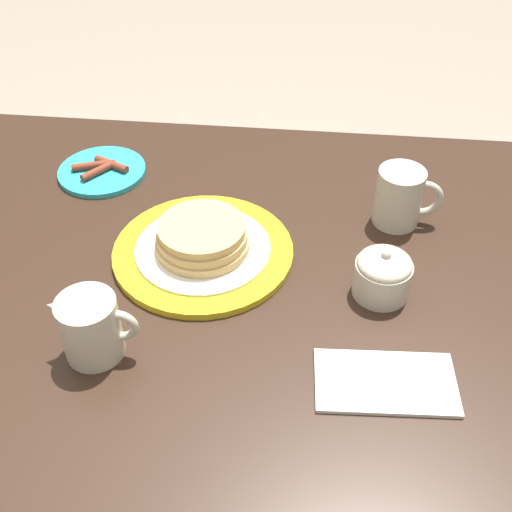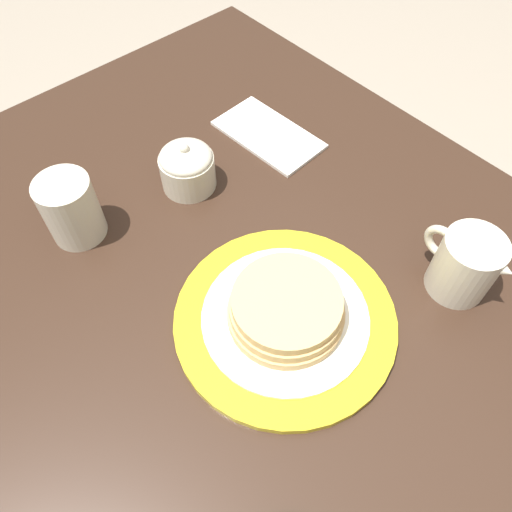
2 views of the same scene
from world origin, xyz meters
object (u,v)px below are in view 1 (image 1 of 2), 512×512
at_px(creamer_pitcher, 90,326).
at_px(sugar_bowl, 383,274).
at_px(side_plate_bacon, 102,171).
at_px(pancake_plate, 203,245).
at_px(coffee_mug, 401,197).
at_px(napkin, 385,382).

bearing_deg(creamer_pitcher, sugar_bowl, 21.73).
bearing_deg(sugar_bowl, side_plate_bacon, 152.46).
relative_size(pancake_plate, coffee_mug, 2.57).
bearing_deg(coffee_mug, pancake_plate, -158.85).
xyz_separation_m(side_plate_bacon, napkin, (0.50, -0.43, -0.00)).
xyz_separation_m(coffee_mug, sugar_bowl, (-0.03, -0.18, -0.01)).
distance_m(creamer_pitcher, sugar_bowl, 0.42).
height_order(coffee_mug, creamer_pitcher, creamer_pitcher).
bearing_deg(napkin, sugar_bowl, 90.22).
distance_m(side_plate_bacon, creamer_pitcher, 0.44).
height_order(sugar_bowl, napkin, sugar_bowl).
distance_m(pancake_plate, side_plate_bacon, 0.31).
bearing_deg(pancake_plate, side_plate_bacon, 137.63).
relative_size(creamer_pitcher, sugar_bowl, 1.46).
height_order(side_plate_bacon, creamer_pitcher, creamer_pitcher).
distance_m(pancake_plate, sugar_bowl, 0.28).
relative_size(coffee_mug, creamer_pitcher, 0.91).
xyz_separation_m(pancake_plate, sugar_bowl, (0.28, -0.06, 0.02)).
xyz_separation_m(side_plate_bacon, creamer_pitcher, (0.11, -0.42, 0.04)).
xyz_separation_m(pancake_plate, coffee_mug, (0.31, 0.12, 0.03)).
distance_m(pancake_plate, coffee_mug, 0.34).
xyz_separation_m(pancake_plate, side_plate_bacon, (-0.23, 0.21, -0.01)).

